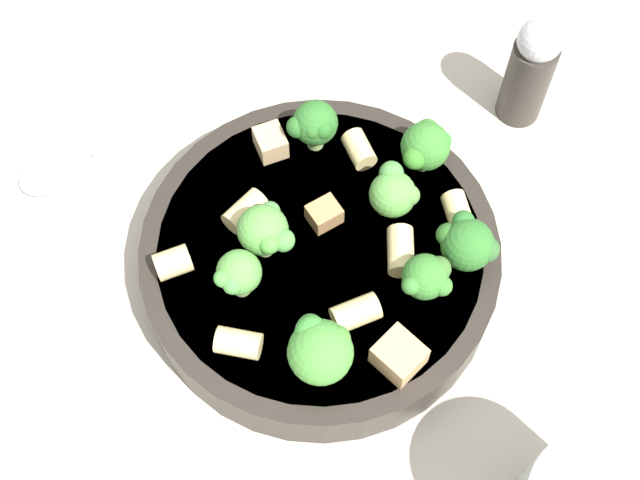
{
  "coord_description": "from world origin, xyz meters",
  "views": [
    {
      "loc": [
        -0.22,
        0.1,
        0.52
      ],
      "look_at": [
        0.0,
        0.0,
        0.05
      ],
      "focal_mm": 50.0,
      "sensor_mm": 36.0,
      "label": 1
    }
  ],
  "objects_px": {
    "broccoli_floret_7": "(265,231)",
    "pepper_shaker": "(530,70)",
    "rigatoni_6": "(245,211)",
    "chicken_chunk_2": "(399,356)",
    "rigatoni_2": "(359,149)",
    "broccoli_floret_3": "(238,274)",
    "rigatoni_4": "(353,314)",
    "pasta_bowl": "(320,259)",
    "broccoli_floret_6": "(425,146)",
    "rigatoni_1": "(238,343)",
    "chicken_chunk_1": "(324,214)",
    "chicken_chunk_0": "(264,145)",
    "spoon": "(82,154)",
    "rigatoni_3": "(401,251)",
    "broccoli_floret_2": "(314,125)",
    "broccoli_floret_5": "(394,192)",
    "broccoli_floret_1": "(320,348)",
    "broccoli_floret_0": "(427,277)",
    "rigatoni_5": "(459,215)",
    "rigatoni_0": "(173,263)",
    "broccoli_floret_4": "(468,244)"
  },
  "relations": [
    {
      "from": "chicken_chunk_2",
      "to": "chicken_chunk_0",
      "type": "bearing_deg",
      "value": 5.56
    },
    {
      "from": "broccoli_floret_7",
      "to": "rigatoni_0",
      "type": "distance_m",
      "value": 0.06
    },
    {
      "from": "pepper_shaker",
      "to": "rigatoni_5",
      "type": "bearing_deg",
      "value": 129.39
    },
    {
      "from": "broccoli_floret_6",
      "to": "rigatoni_6",
      "type": "height_order",
      "value": "broccoli_floret_6"
    },
    {
      "from": "broccoli_floret_0",
      "to": "rigatoni_3",
      "type": "bearing_deg",
      "value": 3.48
    },
    {
      "from": "broccoli_floret_5",
      "to": "chicken_chunk_2",
      "type": "xyz_separation_m",
      "value": [
        -0.09,
        0.04,
        -0.01
      ]
    },
    {
      "from": "pepper_shaker",
      "to": "spoon",
      "type": "bearing_deg",
      "value": 73.54
    },
    {
      "from": "broccoli_floret_1",
      "to": "rigatoni_5",
      "type": "height_order",
      "value": "broccoli_floret_1"
    },
    {
      "from": "broccoli_floret_1",
      "to": "broccoli_floret_7",
      "type": "distance_m",
      "value": 0.08
    },
    {
      "from": "rigatoni_6",
      "to": "chicken_chunk_2",
      "type": "relative_size",
      "value": 1.06
    },
    {
      "from": "chicken_chunk_1",
      "to": "spoon",
      "type": "distance_m",
      "value": 0.18
    },
    {
      "from": "chicken_chunk_0",
      "to": "spoon",
      "type": "height_order",
      "value": "chicken_chunk_0"
    },
    {
      "from": "rigatoni_0",
      "to": "rigatoni_6",
      "type": "relative_size",
      "value": 0.79
    },
    {
      "from": "broccoli_floret_2",
      "to": "rigatoni_2",
      "type": "relative_size",
      "value": 1.64
    },
    {
      "from": "broccoli_floret_1",
      "to": "chicken_chunk_2",
      "type": "bearing_deg",
      "value": -111.25
    },
    {
      "from": "broccoli_floret_1",
      "to": "rigatoni_6",
      "type": "xyz_separation_m",
      "value": [
        0.11,
        0.0,
        -0.02
      ]
    },
    {
      "from": "broccoli_floret_6",
      "to": "rigatoni_1",
      "type": "distance_m",
      "value": 0.17
    },
    {
      "from": "broccoli_floret_2",
      "to": "rigatoni_1",
      "type": "relative_size",
      "value": 1.49
    },
    {
      "from": "broccoli_floret_1",
      "to": "broccoli_floret_7",
      "type": "bearing_deg",
      "value": -0.24
    },
    {
      "from": "pasta_bowl",
      "to": "broccoli_floret_1",
      "type": "xyz_separation_m",
      "value": [
        -0.07,
        0.03,
        0.04
      ]
    },
    {
      "from": "broccoli_floret_2",
      "to": "chicken_chunk_2",
      "type": "xyz_separation_m",
      "value": [
        -0.15,
        0.02,
        -0.01
      ]
    },
    {
      "from": "rigatoni_0",
      "to": "rigatoni_2",
      "type": "bearing_deg",
      "value": -78.32
    },
    {
      "from": "broccoli_floret_3",
      "to": "chicken_chunk_1",
      "type": "xyz_separation_m",
      "value": [
        0.02,
        -0.06,
        -0.02
      ]
    },
    {
      "from": "chicken_chunk_1",
      "to": "chicken_chunk_0",
      "type": "bearing_deg",
      "value": 13.91
    },
    {
      "from": "broccoli_floret_6",
      "to": "rigatoni_1",
      "type": "bearing_deg",
      "value": 114.07
    },
    {
      "from": "broccoli_floret_1",
      "to": "broccoli_floret_6",
      "type": "relative_size",
      "value": 1.17
    },
    {
      "from": "broccoli_floret_2",
      "to": "broccoli_floret_5",
      "type": "distance_m",
      "value": 0.07
    },
    {
      "from": "broccoli_floret_4",
      "to": "spoon",
      "type": "xyz_separation_m",
      "value": [
        0.19,
        0.19,
        -0.05
      ]
    },
    {
      "from": "broccoli_floret_2",
      "to": "broccoli_floret_7",
      "type": "height_order",
      "value": "broccoli_floret_7"
    },
    {
      "from": "rigatoni_2",
      "to": "broccoli_floret_3",
      "type": "bearing_deg",
      "value": 118.84
    },
    {
      "from": "rigatoni_2",
      "to": "rigatoni_4",
      "type": "xyz_separation_m",
      "value": [
        -0.1,
        0.05,
        0.0
      ]
    },
    {
      "from": "broccoli_floret_3",
      "to": "rigatoni_6",
      "type": "height_order",
      "value": "broccoli_floret_3"
    },
    {
      "from": "broccoli_floret_6",
      "to": "pasta_bowl",
      "type": "bearing_deg",
      "value": 108.34
    },
    {
      "from": "broccoli_floret_5",
      "to": "rigatoni_3",
      "type": "bearing_deg",
      "value": 162.65
    },
    {
      "from": "broccoli_floret_2",
      "to": "rigatoni_0",
      "type": "distance_m",
      "value": 0.12
    },
    {
      "from": "chicken_chunk_2",
      "to": "pepper_shaker",
      "type": "relative_size",
      "value": 0.28
    },
    {
      "from": "broccoli_floret_3",
      "to": "broccoli_floret_4",
      "type": "relative_size",
      "value": 1.03
    },
    {
      "from": "rigatoni_3",
      "to": "rigatoni_4",
      "type": "relative_size",
      "value": 1.06
    },
    {
      "from": "broccoli_floret_2",
      "to": "broccoli_floret_6",
      "type": "relative_size",
      "value": 1.02
    },
    {
      "from": "broccoli_floret_0",
      "to": "rigatoni_3",
      "type": "height_order",
      "value": "broccoli_floret_0"
    },
    {
      "from": "chicken_chunk_0",
      "to": "pepper_shaker",
      "type": "xyz_separation_m",
      "value": [
        -0.02,
        -0.18,
        -0.0
      ]
    },
    {
      "from": "rigatoni_0",
      "to": "spoon",
      "type": "distance_m",
      "value": 0.13
    },
    {
      "from": "broccoli_floret_3",
      "to": "broccoli_floret_5",
      "type": "bearing_deg",
      "value": -82.5
    },
    {
      "from": "pasta_bowl",
      "to": "broccoli_floret_1",
      "type": "relative_size",
      "value": 5.03
    },
    {
      "from": "pasta_bowl",
      "to": "rigatoni_6",
      "type": "height_order",
      "value": "rigatoni_6"
    },
    {
      "from": "rigatoni_0",
      "to": "pepper_shaker",
      "type": "xyz_separation_m",
      "value": [
        0.04,
        -0.27,
        -0.0
      ]
    },
    {
      "from": "rigatoni_1",
      "to": "broccoli_floret_3",
      "type": "bearing_deg",
      "value": -22.99
    },
    {
      "from": "rigatoni_2",
      "to": "pepper_shaker",
      "type": "bearing_deg",
      "value": -85.48
    },
    {
      "from": "rigatoni_2",
      "to": "rigatoni_4",
      "type": "relative_size",
      "value": 0.86
    },
    {
      "from": "broccoli_floret_7",
      "to": "pepper_shaker",
      "type": "relative_size",
      "value": 0.45
    }
  ]
}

